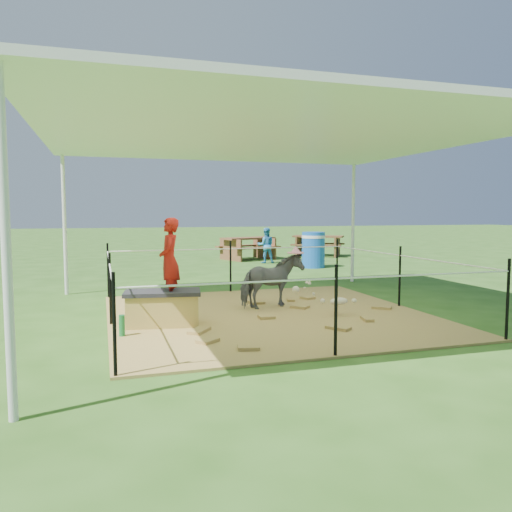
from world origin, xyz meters
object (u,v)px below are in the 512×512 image
object	(u,v)px
foal	(339,300)
distant_person	(266,245)
green_bottle	(122,325)
picnic_table_near	(248,248)
picnic_table_far	(318,246)
trash_barrel	(313,250)
pony	(271,281)
woman	(169,252)
straw_bale	(163,310)

from	to	relation	value
foal	distant_person	size ratio (longest dim) A/B	0.78
green_bottle	picnic_table_near	xyz separation A→B (m)	(4.37, 9.45, 0.20)
foal	picnic_table_far	world-z (taller)	picnic_table_far
trash_barrel	picnic_table_near	distance (m)	3.05
pony	trash_barrel	bearing A→B (deg)	-45.10
woman	green_bottle	size ratio (longest dim) A/B	4.32
picnic_table_near	distant_person	world-z (taller)	distant_person
foal	woman	bearing A→B (deg)	171.24
picnic_table_near	picnic_table_far	bearing A→B (deg)	-7.86
pony	trash_barrel	world-z (taller)	trash_barrel
woman	trash_barrel	size ratio (longest dim) A/B	1.13
picnic_table_far	picnic_table_near	bearing A→B (deg)	-135.10
straw_bale	woman	bearing A→B (deg)	0.00
green_bottle	foal	size ratio (longest dim) A/B	0.31
green_bottle	picnic_table_far	distance (m)	12.27
woman	distant_person	world-z (taller)	woman
picnic_table_near	picnic_table_far	distance (m)	2.81
green_bottle	pony	size ratio (longest dim) A/B	0.26
straw_bale	foal	size ratio (longest dim) A/B	1.11
woman	pony	world-z (taller)	woman
foal	picnic_table_near	world-z (taller)	picnic_table_near
trash_barrel	picnic_table_near	size ratio (longest dim) A/B	0.57
picnic_table_far	distant_person	size ratio (longest dim) A/B	1.61
picnic_table_near	distant_person	distance (m)	1.31
woman	straw_bale	bearing A→B (deg)	-81.02
woman	picnic_table_near	bearing A→B (deg)	166.51
foal	pony	bearing A→B (deg)	125.87
foal	trash_barrel	bearing A→B (deg)	63.40
distant_person	foal	bearing A→B (deg)	90.56
pony	distant_person	xyz separation A→B (m)	(2.22, 6.99, 0.08)
green_bottle	picnic_table_near	bearing A→B (deg)	65.18
green_bottle	straw_bale	bearing A→B (deg)	39.29
straw_bale	trash_barrel	distance (m)	7.86
woman	foal	size ratio (longest dim) A/B	1.33
woman	trash_barrel	world-z (taller)	woman
picnic_table_far	distant_person	distance (m)	3.15
trash_barrel	green_bottle	bearing A→B (deg)	-129.55
foal	trash_barrel	size ratio (longest dim) A/B	0.85
straw_bale	green_bottle	xyz separation A→B (m)	(-0.55, -0.45, -0.08)
pony	straw_bale	bearing A→B (deg)	96.91
straw_bale	pony	size ratio (longest dim) A/B	0.93
foal	picnic_table_near	bearing A→B (deg)	76.01
woman	picnic_table_near	xyz separation A→B (m)	(3.72, 9.00, -0.65)
trash_barrel	picnic_table_far	size ratio (longest dim) A/B	0.57
picnic_table_near	picnic_table_far	world-z (taller)	picnic_table_near
foal	picnic_table_near	size ratio (longest dim) A/B	0.48
woman	picnic_table_far	distance (m)	11.55
woman	picnic_table_far	bearing A→B (deg)	154.82
green_bottle	picnic_table_far	size ratio (longest dim) A/B	0.15
trash_barrel	distant_person	world-z (taller)	distant_person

